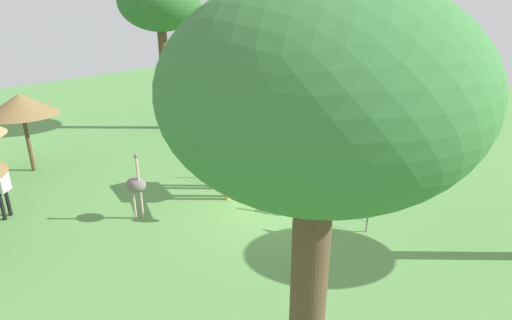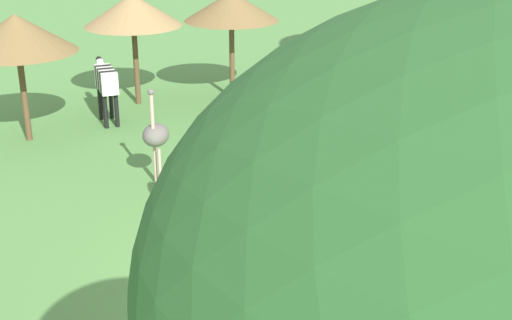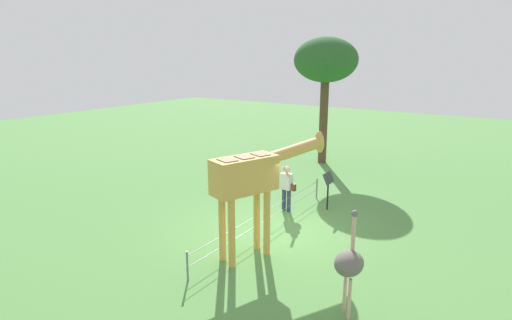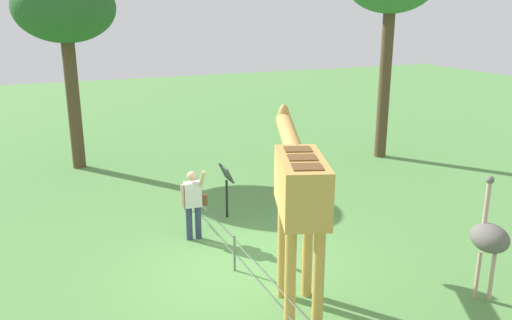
{
  "view_description": "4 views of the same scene",
  "coord_description": "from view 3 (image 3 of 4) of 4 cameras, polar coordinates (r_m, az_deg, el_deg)",
  "views": [
    {
      "loc": [
        7.44,
        -10.58,
        6.49
      ],
      "look_at": [
        -0.79,
        0.33,
        1.34
      ],
      "focal_mm": 28.89,
      "sensor_mm": 36.0,
      "label": 1
    },
    {
      "loc": [
        10.81,
        1.73,
        6.28
      ],
      "look_at": [
        -0.07,
        -0.61,
        1.86
      ],
      "focal_mm": 49.55,
      "sensor_mm": 36.0,
      "label": 2
    },
    {
      "loc": [
        -9.9,
        -5.94,
        5.16
      ],
      "look_at": [
        0.45,
        0.93,
        2.01
      ],
      "focal_mm": 28.93,
      "sensor_mm": 36.0,
      "label": 3
    },
    {
      "loc": [
        -8.71,
        3.55,
        4.96
      ],
      "look_at": [
        0.68,
        -0.51,
        1.99
      ],
      "focal_mm": 36.91,
      "sensor_mm": 36.0,
      "label": 4
    }
  ],
  "objects": [
    {
      "name": "ground_plane",
      "position": [
        12.65,
        2.41,
        -9.88
      ],
      "size": [
        60.0,
        60.0,
        0.0
      ],
      "primitive_type": "plane",
      "color": "#568E47"
    },
    {
      "name": "giraffe",
      "position": [
        10.53,
        -0.31,
        -2.48
      ],
      "size": [
        3.58,
        1.69,
        3.12
      ],
      "color": "gold",
      "rests_on": "ground_plane"
    },
    {
      "name": "visitor",
      "position": [
        13.97,
        4.28,
        -3.57
      ],
      "size": [
        0.65,
        0.59,
        1.72
      ],
      "color": "navy",
      "rests_on": "ground_plane"
    },
    {
      "name": "ostrich",
      "position": [
        8.6,
        12.75,
        -13.78
      ],
      "size": [
        0.7,
        0.56,
        2.25
      ],
      "color": "#CC9E93",
      "rests_on": "ground_plane"
    },
    {
      "name": "tree_northeast",
      "position": [
        20.17,
        9.63,
        13.22
      ],
      "size": [
        3.01,
        3.01,
        6.03
      ],
      "color": "brown",
      "rests_on": "ground_plane"
    },
    {
      "name": "info_sign",
      "position": [
        14.27,
        9.95,
        -3.17
      ],
      "size": [
        0.56,
        0.21,
        1.32
      ],
      "color": "black",
      "rests_on": "ground_plane"
    },
    {
      "name": "wire_fence",
      "position": [
        12.6,
        1.49,
        -7.96
      ],
      "size": [
        7.05,
        0.05,
        0.75
      ],
      "color": "slate",
      "rests_on": "ground_plane"
    }
  ]
}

